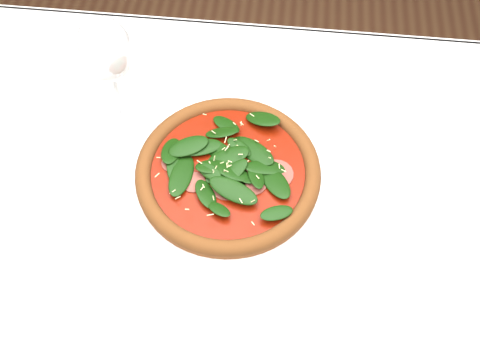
# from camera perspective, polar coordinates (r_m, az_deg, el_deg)

# --- Properties ---
(ground) EXTENTS (6.00, 6.00, 0.00)m
(ground) POSITION_cam_1_polar(r_m,az_deg,el_deg) (1.46, -0.08, -18.24)
(ground) COLOR brown
(ground) RESTS_ON ground
(dining_table) EXTENTS (1.21, 0.81, 0.75)m
(dining_table) POSITION_cam_1_polar(r_m,az_deg,el_deg) (0.84, -0.14, -7.65)
(dining_table) COLOR silver
(dining_table) RESTS_ON ground
(plate) EXTENTS (0.31, 0.31, 0.01)m
(plate) POSITION_cam_1_polar(r_m,az_deg,el_deg) (0.78, -1.26, 0.37)
(plate) COLOR white
(plate) RESTS_ON dining_table
(pizza) EXTENTS (0.29, 0.29, 0.03)m
(pizza) POSITION_cam_1_polar(r_m,az_deg,el_deg) (0.77, -1.29, 1.08)
(pizza) COLOR #9A5425
(pizza) RESTS_ON plate
(wine_glass) EXTENTS (0.08, 0.08, 0.19)m
(wine_glass) POSITION_cam_1_polar(r_m,az_deg,el_deg) (0.79, -14.17, 13.06)
(wine_glass) COLOR white
(wine_glass) RESTS_ON dining_table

